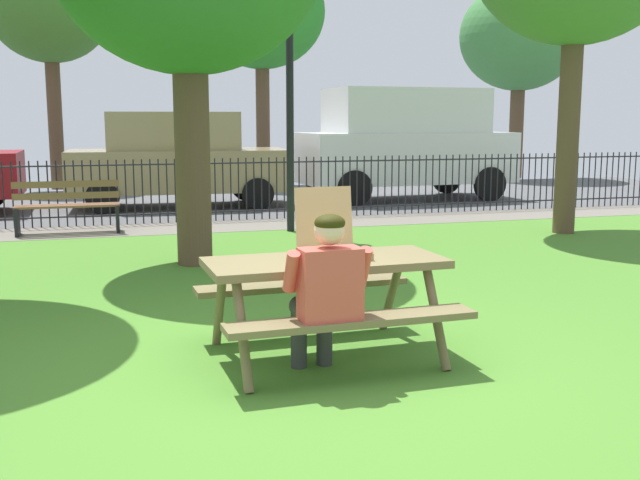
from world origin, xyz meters
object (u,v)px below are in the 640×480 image
Objects in this scene: far_tree_center at (262,12)px; parked_car_center at (405,141)px; park_bench_center at (67,208)px; lamp_post_walkway at (290,54)px; parked_car_left at (177,158)px; adult_at_table at (326,289)px; picnic_table_foreground at (325,281)px; far_tree_midleft at (49,10)px; far_tree_midright at (520,37)px; pizza_box_open at (331,243)px.

parked_car_center is at bearing -65.66° from far_tree_center.
park_bench_center is 0.34× the size of lamp_post_walkway.
lamp_post_walkway is 5.58m from parked_car_center.
parked_car_left is 5.04m from parked_car_center.
parked_car_center is (5.04, -0.00, 0.30)m from parked_car_left.
adult_at_table is 16.52m from far_tree_center.
far_tree_center is at bearing 79.63° from picnic_table_foreground.
parked_car_center is (5.14, 10.91, 0.65)m from adult_at_table.
far_tree_center reaches higher than far_tree_midleft.
parked_car_left is 12.16m from far_tree_midright.
picnic_table_foreground is at bearing -89.74° from parked_car_left.
far_tree_center is (2.84, 4.85, 3.61)m from parked_car_left.
far_tree_center is (5.40, -0.00, 0.14)m from far_tree_midleft.
picnic_table_foreground is 0.30m from pizza_box_open.
parked_car_center is (3.64, 3.95, -1.50)m from lamp_post_walkway.
park_bench_center is 9.06m from far_tree_midleft.
lamp_post_walkway reaches higher than park_bench_center.
parked_car_center is at bearing 64.39° from picnic_table_foreground.
picnic_table_foreground is 7.48m from park_bench_center.
picnic_table_foreground is 1.55× the size of adult_at_table.
far_tree_midleft is at bearing 100.04° from pizza_box_open.
far_tree_midright is (10.63, 15.26, 3.59)m from picnic_table_foreground.
adult_at_table is 10.92m from parked_car_left.
adult_at_table is at bearing -90.54° from parked_car_left.
adult_at_table is (-0.23, -0.61, -0.21)m from pizza_box_open.
far_tree_center is at bearing 114.34° from parked_car_center.
lamp_post_walkway is at bearing -99.30° from far_tree_center.
park_bench_center is at bearing 104.34° from adult_at_table.
park_bench_center is 10.35m from far_tree_center.
adult_at_table is 0.25× the size of parked_car_center.
far_tree_midright is (10.68, 4.85, 3.19)m from parked_car_left.
park_bench_center is 0.36× the size of parked_car_left.
parked_car_center is at bearing -0.01° from parked_car_left.
park_bench_center is 0.33× the size of parked_car_center.
park_bench_center is 7.85m from parked_car_center.
adult_at_table is 0.20× the size of far_tree_midleft.
pizza_box_open is 6.76m from lamp_post_walkway.
adult_at_table is at bearing -110.37° from pizza_box_open.
lamp_post_walkway is at bearing 78.67° from pizza_box_open.
park_bench_center is at bearing -86.52° from far_tree_midleft.
pizza_box_open is 18.77m from far_tree_midright.
park_bench_center is at bearing 107.22° from pizza_box_open.
far_tree_midright reaches higher than pizza_box_open.
lamp_post_walkway is (1.50, 6.96, 2.15)m from adult_at_table.
far_tree_midleft reaches higher than adult_at_table.
far_tree_midleft is 0.95× the size of far_tree_center.
adult_at_table is at bearing -75.66° from park_bench_center.
park_bench_center is 15.56m from far_tree_midright.
park_bench_center reaches higher than picnic_table_foreground.
pizza_box_open is 0.09× the size of far_tree_center.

